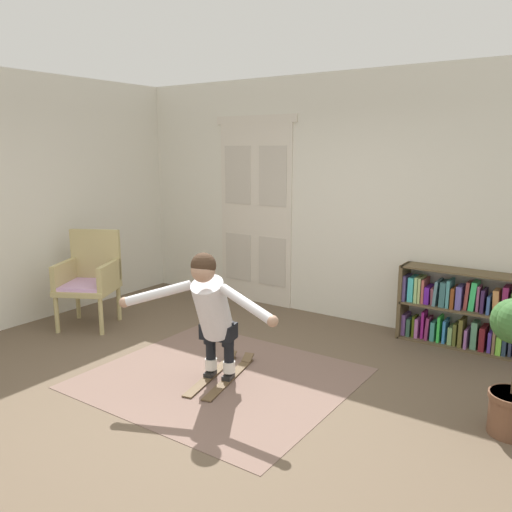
{
  "coord_description": "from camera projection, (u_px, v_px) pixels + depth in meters",
  "views": [
    {
      "loc": [
        2.65,
        -3.1,
        2.04
      ],
      "look_at": [
        -0.05,
        0.85,
        1.05
      ],
      "focal_mm": 36.71,
      "sensor_mm": 36.0,
      "label": 1
    }
  ],
  "objects": [
    {
      "name": "ground_plane",
      "position": [
        204.0,
        396.0,
        4.38
      ],
      "size": [
        7.2,
        7.2,
        0.0
      ],
      "primitive_type": "plane",
      "color": "brown"
    },
    {
      "name": "wicker_chair",
      "position": [
        90.0,
        276.0,
        6.07
      ],
      "size": [
        0.81,
        0.81,
        1.1
      ],
      "color": "tan",
      "rests_on": "ground"
    },
    {
      "name": "skis_pair",
      "position": [
        222.0,
        374.0,
        4.75
      ],
      "size": [
        0.47,
        0.99,
        0.07
      ],
      "color": "brown",
      "rests_on": "rug"
    },
    {
      "name": "side_wall_left",
      "position": [
        25.0,
        200.0,
        6.07
      ],
      "size": [
        0.1,
        6.0,
        2.9
      ],
      "primitive_type": "cube",
      "color": "silver",
      "rests_on": "ground"
    },
    {
      "name": "bookshelf",
      "position": [
        475.0,
        314.0,
        5.35
      ],
      "size": [
        1.54,
        0.3,
        0.81
      ],
      "color": "brown",
      "rests_on": "ground"
    },
    {
      "name": "double_door",
      "position": [
        256.0,
        211.0,
        6.86
      ],
      "size": [
        1.22,
        0.05,
        2.45
      ],
      "color": "beige",
      "rests_on": "ground"
    },
    {
      "name": "person_skier",
      "position": [
        211.0,
        307.0,
        4.44
      ],
      "size": [
        1.4,
        0.78,
        1.13
      ],
      "color": "white",
      "rests_on": "skis_pair"
    },
    {
      "name": "back_wall",
      "position": [
        343.0,
        199.0,
        6.19
      ],
      "size": [
        6.0,
        0.1,
        2.9
      ],
      "primitive_type": "cube",
      "color": "silver",
      "rests_on": "ground"
    },
    {
      "name": "rug",
      "position": [
        220.0,
        378.0,
        4.72
      ],
      "size": [
        2.22,
        1.99,
        0.01
      ],
      "primitive_type": "cube",
      "color": "#73594E",
      "rests_on": "ground"
    }
  ]
}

